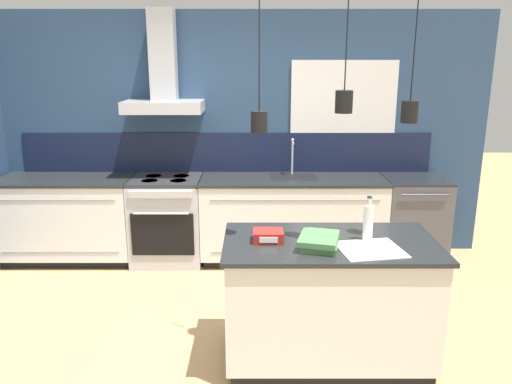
{
  "coord_description": "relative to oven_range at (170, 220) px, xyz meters",
  "views": [
    {
      "loc": [
        0.32,
        -3.36,
        2.12
      ],
      "look_at": [
        0.3,
        0.61,
        1.05
      ],
      "focal_mm": 35.0,
      "sensor_mm": 36.0,
      "label": 1
    }
  ],
  "objects": [
    {
      "name": "book_stack",
      "position": [
        1.36,
        -1.96,
        0.5
      ],
      "size": [
        0.31,
        0.36,
        0.08
      ],
      "color": "#4C7F4C",
      "rests_on": "kitchen_island"
    },
    {
      "name": "bottle_on_island",
      "position": [
        1.7,
        -1.84,
        0.59
      ],
      "size": [
        0.07,
        0.07,
        0.32
      ],
      "color": "silver",
      "rests_on": "kitchen_island"
    },
    {
      "name": "counter_run_sink",
      "position": [
        1.33,
        0.01,
        0.01
      ],
      "size": [
        1.94,
        0.64,
        1.3
      ],
      "color": "black",
      "rests_on": "ground_plane"
    },
    {
      "name": "paper_pile",
      "position": [
        1.69,
        -2.0,
        0.46
      ],
      "size": [
        0.46,
        0.42,
        0.01
      ],
      "color": "silver",
      "rests_on": "kitchen_island"
    },
    {
      "name": "counter_run_left",
      "position": [
        -1.05,
        0.01,
        0.01
      ],
      "size": [
        1.39,
        0.64,
        0.91
      ],
      "color": "black",
      "rests_on": "ground_plane"
    },
    {
      "name": "dishwasher",
      "position": [
        2.61,
        0.0,
        -0.0
      ],
      "size": [
        0.63,
        0.65,
        0.91
      ],
      "color": "#4C4C51",
      "rests_on": "ground_plane"
    },
    {
      "name": "oven_range",
      "position": [
        0.0,
        0.0,
        0.0
      ],
      "size": [
        0.73,
        0.66,
        0.91
      ],
      "color": "#B5B5BA",
      "rests_on": "ground_plane"
    },
    {
      "name": "ground_plane",
      "position": [
        0.62,
        -1.69,
        -0.46
      ],
      "size": [
        16.0,
        16.0,
        0.0
      ],
      "primitive_type": "plane",
      "color": "tan",
      "rests_on": "ground"
    },
    {
      "name": "kitchen_island",
      "position": [
        1.45,
        -1.84,
        0.0
      ],
      "size": [
        1.46,
        0.79,
        0.91
      ],
      "color": "black",
      "rests_on": "ground_plane"
    },
    {
      "name": "red_supply_box",
      "position": [
        1.02,
        -1.84,
        0.49
      ],
      "size": [
        0.2,
        0.17,
        0.08
      ],
      "color": "red",
      "rests_on": "kitchen_island"
    },
    {
      "name": "wall_back",
      "position": [
        0.6,
        0.31,
        0.9
      ],
      "size": [
        5.6,
        2.33,
        2.6
      ],
      "color": "navy",
      "rests_on": "ground_plane"
    }
  ]
}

